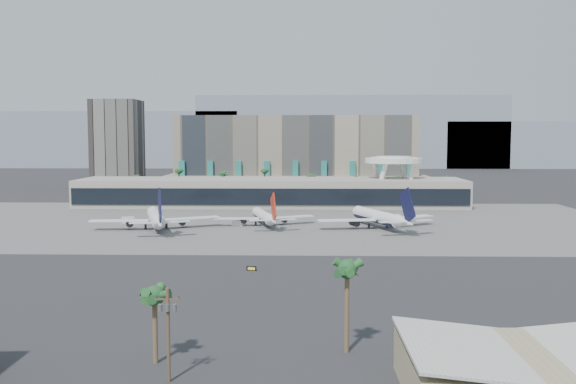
{
  "coord_description": "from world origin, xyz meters",
  "views": [
    {
      "loc": [
        15.08,
        -173.89,
        30.82
      ],
      "look_at": [
        9.36,
        40.0,
        12.23
      ],
      "focal_mm": 40.0,
      "sensor_mm": 36.0,
      "label": 1
    }
  ],
  "objects_px": {
    "utility_pole": "(168,327)",
    "service_vehicle_a": "(128,220)",
    "airliner_left": "(156,218)",
    "taxiway_sign": "(251,268)",
    "airliner_centre": "(264,216)",
    "service_vehicle_b": "(238,223)",
    "airliner_right": "(379,217)"
  },
  "relations": [
    {
      "from": "utility_pole",
      "to": "service_vehicle_a",
      "type": "relative_size",
      "value": 2.77
    },
    {
      "from": "utility_pole",
      "to": "airliner_left",
      "type": "xyz_separation_m",
      "value": [
        -32.37,
        132.05,
        -3.26
      ]
    },
    {
      "from": "airliner_left",
      "to": "taxiway_sign",
      "type": "relative_size",
      "value": 18.66
    },
    {
      "from": "airliner_centre",
      "to": "service_vehicle_b",
      "type": "distance_m",
      "value": 9.44
    },
    {
      "from": "service_vehicle_a",
      "to": "service_vehicle_b",
      "type": "distance_m",
      "value": 40.63
    },
    {
      "from": "airliner_centre",
      "to": "service_vehicle_a",
      "type": "distance_m",
      "value": 49.64
    },
    {
      "from": "airliner_centre",
      "to": "service_vehicle_b",
      "type": "bearing_deg",
      "value": 168.94
    },
    {
      "from": "service_vehicle_a",
      "to": "airliner_left",
      "type": "bearing_deg",
      "value": -64.85
    },
    {
      "from": "service_vehicle_a",
      "to": "service_vehicle_b",
      "type": "relative_size",
      "value": 1.19
    },
    {
      "from": "utility_pole",
      "to": "taxiway_sign",
      "type": "distance_m",
      "value": 67.75
    },
    {
      "from": "airliner_left",
      "to": "service_vehicle_b",
      "type": "relative_size",
      "value": 11.92
    },
    {
      "from": "airliner_centre",
      "to": "airliner_left",
      "type": "bearing_deg",
      "value": -179.21
    },
    {
      "from": "utility_pole",
      "to": "service_vehicle_b",
      "type": "bearing_deg",
      "value": 92.5
    },
    {
      "from": "airliner_left",
      "to": "airliner_centre",
      "type": "xyz_separation_m",
      "value": [
        35.33,
        9.81,
        -0.63
      ]
    },
    {
      "from": "airliner_right",
      "to": "service_vehicle_a",
      "type": "relative_size",
      "value": 9.73
    },
    {
      "from": "airliner_left",
      "to": "airliner_right",
      "type": "xyz_separation_m",
      "value": [
        74.36,
        4.2,
        -0.03
      ]
    },
    {
      "from": "service_vehicle_a",
      "to": "utility_pole",
      "type": "bearing_deg",
      "value": -88.84
    },
    {
      "from": "service_vehicle_a",
      "to": "service_vehicle_b",
      "type": "height_order",
      "value": "service_vehicle_a"
    },
    {
      "from": "service_vehicle_b",
      "to": "airliner_right",
      "type": "bearing_deg",
      "value": 0.66
    },
    {
      "from": "airliner_centre",
      "to": "airliner_right",
      "type": "bearing_deg",
      "value": -22.92
    },
    {
      "from": "airliner_right",
      "to": "taxiway_sign",
      "type": "distance_m",
      "value": 78.46
    },
    {
      "from": "airliner_centre",
      "to": "airliner_right",
      "type": "distance_m",
      "value": 39.44
    },
    {
      "from": "service_vehicle_b",
      "to": "airliner_left",
      "type": "bearing_deg",
      "value": -153.98
    },
    {
      "from": "airliner_left",
      "to": "service_vehicle_b",
      "type": "bearing_deg",
      "value": 2.64
    },
    {
      "from": "airliner_centre",
      "to": "utility_pole",
      "type": "bearing_deg",
      "value": -105.93
    },
    {
      "from": "service_vehicle_a",
      "to": "taxiway_sign",
      "type": "relative_size",
      "value": 1.87
    },
    {
      "from": "utility_pole",
      "to": "service_vehicle_b",
      "type": "relative_size",
      "value": 3.3
    },
    {
      "from": "airliner_centre",
      "to": "service_vehicle_a",
      "type": "bearing_deg",
      "value": 158.35
    },
    {
      "from": "utility_pole",
      "to": "airliner_right",
      "type": "bearing_deg",
      "value": 72.87
    },
    {
      "from": "airliner_left",
      "to": "taxiway_sign",
      "type": "distance_m",
      "value": 74.77
    },
    {
      "from": "service_vehicle_b",
      "to": "taxiway_sign",
      "type": "xyz_separation_m",
      "value": [
        10.96,
        -74.02,
        -0.42
      ]
    },
    {
      "from": "airliner_centre",
      "to": "service_vehicle_b",
      "type": "xyz_separation_m",
      "value": [
        -9.13,
        -0.59,
        -2.31
      ]
    }
  ]
}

